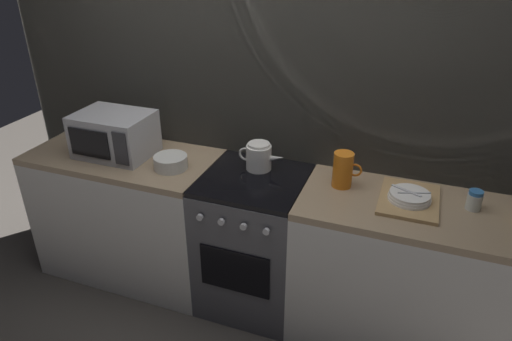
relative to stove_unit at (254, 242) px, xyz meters
name	(u,v)px	position (x,y,z in m)	size (l,w,h in m)	color
ground_plane	(254,297)	(0.00, 0.00, -0.45)	(8.00, 8.00, 0.00)	#47423D
back_wall	(272,110)	(0.00, 0.32, 0.75)	(3.60, 0.05, 2.40)	#B2AD9E
counter_left	(130,214)	(-0.90, 0.00, 0.00)	(1.20, 0.60, 0.90)	silver
stove_unit	(254,242)	(0.00, 0.00, 0.00)	(0.60, 0.63, 0.90)	#4C4C51
counter_right	(404,275)	(0.90, 0.00, 0.00)	(1.20, 0.60, 0.90)	silver
microwave	(114,134)	(-0.93, 0.00, 0.59)	(0.46, 0.35, 0.27)	#B2B2B7
kettle	(259,156)	(-0.01, 0.12, 0.53)	(0.28, 0.15, 0.17)	white
mixing_bowl	(171,162)	(-0.51, -0.06, 0.49)	(0.20, 0.20, 0.08)	silver
pitcher	(343,170)	(0.49, 0.09, 0.55)	(0.16, 0.11, 0.20)	orange
dish_pile	(409,198)	(0.86, 0.04, 0.47)	(0.30, 0.40, 0.07)	tan
spice_jar	(474,200)	(1.17, 0.08, 0.50)	(0.08, 0.08, 0.10)	silver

